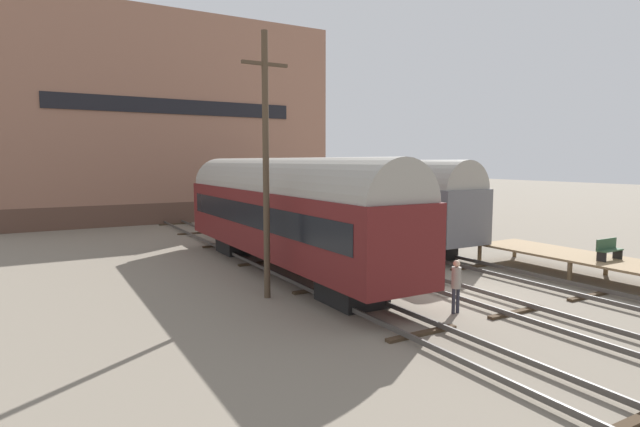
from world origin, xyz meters
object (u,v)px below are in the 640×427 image
at_px(train_car_maroon, 282,208).
at_px(utility_pole, 266,163).
at_px(bench, 608,249).
at_px(train_car_navy, 295,198).
at_px(train_car_grey, 373,197).
at_px(person_worker, 456,281).

xyz_separation_m(train_car_maroon, utility_pole, (-2.35, -3.62, 2.09)).
bearing_deg(bench, train_car_maroon, 142.64).
xyz_separation_m(train_car_navy, utility_pole, (-6.57, -10.50, 2.21)).
distance_m(train_car_navy, train_car_grey, 4.85).
bearing_deg(person_worker, train_car_navy, 83.44).
bearing_deg(train_car_navy, person_worker, -96.56).
relative_size(train_car_maroon, person_worker, 9.77).
bearing_deg(person_worker, utility_pole, 133.59).
bearing_deg(person_worker, bench, -0.00).
distance_m(train_car_navy, person_worker, 15.74).
xyz_separation_m(person_worker, utility_pole, (-4.79, 5.03, 3.99)).
height_order(train_car_maroon, utility_pole, utility_pole).
relative_size(train_car_grey, utility_pole, 1.63).
bearing_deg(train_car_maroon, train_car_navy, 58.45).
xyz_separation_m(train_car_navy, train_car_maroon, (-4.23, -6.88, 0.11)).
distance_m(train_car_maroon, train_car_grey, 9.58).
bearing_deg(train_car_grey, train_car_maroon, -151.93).
bearing_deg(train_car_navy, train_car_maroon, -121.55).
relative_size(train_car_maroon, bench, 12.90).
distance_m(train_car_maroon, utility_pole, 4.79).
bearing_deg(train_car_navy, utility_pole, -122.03).
xyz_separation_m(train_car_grey, bench, (2.88, -13.15, -1.51)).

